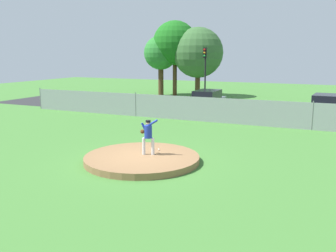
% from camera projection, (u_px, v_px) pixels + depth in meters
% --- Properties ---
extents(ground_plane, '(80.00, 80.00, 0.00)m').
position_uv_depth(ground_plane, '(193.00, 134.00, 20.81)').
color(ground_plane, '#427A33').
extents(asphalt_strip, '(44.00, 7.00, 0.01)m').
position_uv_depth(asphalt_strip, '(233.00, 113.00, 28.40)').
color(asphalt_strip, '#2B2B2D').
rests_on(asphalt_strip, ground_plane).
extents(pitchers_mound, '(4.80, 4.80, 0.26)m').
position_uv_depth(pitchers_mound, '(142.00, 159.00, 15.44)').
color(pitchers_mound, olive).
rests_on(pitchers_mound, ground_plane).
extents(pitcher_youth, '(0.83, 0.32, 1.53)m').
position_uv_depth(pitcher_youth, '(148.00, 134.00, 15.41)').
color(pitcher_youth, silver).
rests_on(pitcher_youth, pitchers_mound).
extents(baseball, '(0.07, 0.07, 0.07)m').
position_uv_depth(baseball, '(159.00, 149.00, 16.27)').
color(baseball, white).
rests_on(baseball, pitchers_mound).
extents(chainlink_fence, '(29.89, 0.07, 1.73)m').
position_uv_depth(chainlink_fence, '(215.00, 110.00, 24.23)').
color(chainlink_fence, gray).
rests_on(chainlink_fence, ground_plane).
extents(parked_car_navy, '(2.20, 4.32, 1.68)m').
position_uv_depth(parked_car_navy, '(326.00, 107.00, 25.75)').
color(parked_car_navy, '#161E4C').
rests_on(parked_car_navy, ground_plane).
extents(parked_car_slate, '(1.89, 4.72, 1.64)m').
position_uv_depth(parked_car_slate, '(207.00, 101.00, 29.20)').
color(parked_car_slate, slate).
rests_on(parked_car_slate, ground_plane).
extents(traffic_cone_orange, '(0.40, 0.40, 0.55)m').
position_uv_depth(traffic_cone_orange, '(104.00, 104.00, 31.61)').
color(traffic_cone_orange, orange).
rests_on(traffic_cone_orange, asphalt_strip).
extents(traffic_light_near, '(0.28, 0.46, 5.00)m').
position_uv_depth(traffic_light_near, '(205.00, 66.00, 33.15)').
color(traffic_light_near, black).
rests_on(traffic_light_near, ground_plane).
extents(tree_tall_centre, '(3.63, 3.63, 6.39)m').
position_uv_depth(tree_tall_centre, '(161.00, 53.00, 39.82)').
color(tree_tall_centre, '#4C331E').
rests_on(tree_tall_centre, ground_plane).
extents(tree_leaning_west, '(4.67, 4.67, 7.94)m').
position_uv_depth(tree_leaning_west, '(175.00, 43.00, 39.36)').
color(tree_leaning_west, '#4C331E').
rests_on(tree_leaning_west, ground_plane).
extents(tree_bushy_near, '(5.24, 5.24, 7.20)m').
position_uv_depth(tree_bushy_near, '(198.00, 53.00, 38.59)').
color(tree_bushy_near, '#4C331E').
rests_on(tree_bushy_near, ground_plane).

